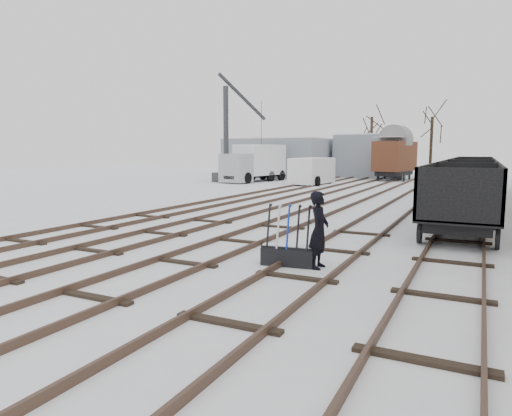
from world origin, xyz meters
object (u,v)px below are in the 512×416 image
(freight_wagon_a, at_px, (461,209))
(panel_van, at_px, (312,171))
(worker, at_px, (319,230))
(box_van_wagon, at_px, (395,155))
(ground_frame, at_px, (288,254))
(lorry, at_px, (255,163))
(crane, at_px, (227,154))

(freight_wagon_a, distance_m, panel_van, 23.10)
(worker, distance_m, panel_van, 27.35)
(box_van_wagon, bearing_deg, panel_van, -111.00)
(worker, distance_m, box_van_wagon, 34.54)
(worker, xyz_separation_m, panel_van, (-9.26, 25.74, 0.21))
(ground_frame, height_order, lorry, lorry)
(crane, bearing_deg, ground_frame, -33.16)
(worker, height_order, crane, crane)
(worker, xyz_separation_m, freight_wagon_a, (2.85, 6.07, -0.03))
(worker, relative_size, lorry, 0.24)
(crane, bearing_deg, freight_wagon_a, -19.92)
(box_van_wagon, relative_size, crane, 0.60)
(freight_wagon_a, bearing_deg, panel_van, 121.61)
(lorry, height_order, crane, crane)
(panel_van, bearing_deg, ground_frame, -67.21)
(panel_van, bearing_deg, box_van_wagon, 63.30)
(freight_wagon_a, distance_m, lorry, 27.32)
(worker, height_order, box_van_wagon, box_van_wagon)
(box_van_wagon, bearing_deg, lorry, -135.05)
(lorry, bearing_deg, crane, -138.17)
(lorry, bearing_deg, worker, -50.25)
(box_van_wagon, distance_m, crane, 15.81)
(worker, bearing_deg, panel_van, 17.18)
(worker, relative_size, box_van_wagon, 0.33)
(lorry, distance_m, crane, 2.56)
(worker, xyz_separation_m, crane, (-17.15, 25.39, 1.57))
(lorry, xyz_separation_m, panel_van, (5.82, -0.92, -0.57))
(worker, bearing_deg, freight_wagon_a, -27.78)
(ground_frame, relative_size, crane, 0.16)
(ground_frame, relative_size, box_van_wagon, 0.26)
(ground_frame, xyz_separation_m, panel_van, (-8.51, 25.84, 0.86))
(freight_wagon_a, height_order, crane, crane)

